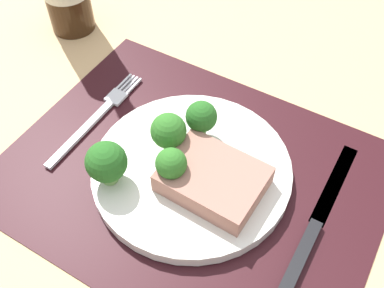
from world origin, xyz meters
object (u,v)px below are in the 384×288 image
Objects in this scene: fork at (97,117)px; plate at (192,170)px; knife at (315,227)px; steak at (213,179)px.

plate is at bearing -3.56° from fork.
steak is at bearing -172.36° from knife.
knife is at bearing 8.30° from steak.
steak is 12.57cm from knife.
fork is at bearing 177.73° from knife.
fork is at bearing 174.88° from plate.
knife is (12.16, 1.77, -2.67)cm from steak.
steak is 19.83cm from fork.
steak reaches higher than fork.
knife is at bearing 1.93° from plate.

